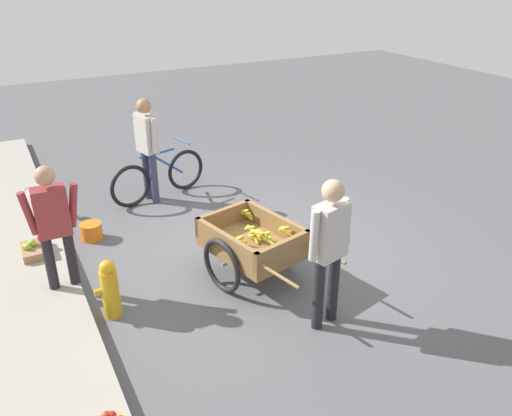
% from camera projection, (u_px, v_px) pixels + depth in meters
% --- Properties ---
extents(ground_plane, '(24.00, 24.00, 0.00)m').
position_uv_depth(ground_plane, '(259.00, 254.00, 6.59)').
color(ground_plane, '#56565B').
extents(fruit_cart, '(1.78, 1.13, 0.70)m').
position_uv_depth(fruit_cart, '(252.00, 244.00, 5.96)').
color(fruit_cart, olive).
rests_on(fruit_cart, ground).
extents(vendor_person, '(0.27, 0.55, 1.59)m').
position_uv_depth(vendor_person, '(329.00, 242.00, 4.95)').
color(vendor_person, black).
rests_on(vendor_person, ground).
extents(bicycle, '(0.58, 1.62, 0.85)m').
position_uv_depth(bicycle, '(159.00, 176.00, 8.01)').
color(bicycle, black).
rests_on(bicycle, ground).
extents(cyclist_person, '(0.51, 0.28, 1.59)m').
position_uv_depth(cyclist_person, '(147.00, 142.00, 7.66)').
color(cyclist_person, '#333851').
rests_on(cyclist_person, ground).
extents(dog, '(0.53, 0.47, 0.40)m').
position_uv_depth(dog, '(42.00, 196.00, 7.54)').
color(dog, beige).
rests_on(dog, ground).
extents(fire_hydrant, '(0.25, 0.25, 0.67)m').
position_uv_depth(fire_hydrant, '(110.00, 289.00, 5.32)').
color(fire_hydrant, gold).
rests_on(fire_hydrant, ground).
extents(plastic_bucket, '(0.28, 0.28, 0.22)m').
position_uv_depth(plastic_bucket, '(92.00, 231.00, 6.91)').
color(plastic_bucket, orange).
rests_on(plastic_bucket, ground).
extents(mixed_fruit_crate, '(0.44, 0.32, 0.32)m').
position_uv_depth(mixed_fruit_crate, '(36.00, 253.00, 6.37)').
color(mixed_fruit_crate, '#99754C').
rests_on(mixed_fruit_crate, ground).
extents(bystander_person, '(0.21, 0.60, 1.53)m').
position_uv_depth(bystander_person, '(53.00, 222.00, 5.42)').
color(bystander_person, black).
rests_on(bystander_person, ground).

